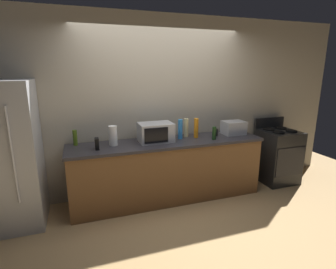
{
  "coord_description": "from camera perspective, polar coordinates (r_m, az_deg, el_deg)",
  "views": [
    {
      "loc": [
        -1.19,
        -3.07,
        1.93
      ],
      "look_at": [
        0.0,
        0.4,
        1.0
      ],
      "focal_mm": 28.11,
      "sensor_mm": 36.0,
      "label": 1
    }
  ],
  "objects": [
    {
      "name": "ground_plane",
      "position": [
        3.81,
        2.03,
        -16.17
      ],
      "size": [
        8.0,
        8.0,
        0.0
      ],
      "primitive_type": "plane",
      "color": "tan"
    },
    {
      "name": "back_wall",
      "position": [
        4.1,
        -1.87,
        6.08
      ],
      "size": [
        6.4,
        0.1,
        2.7
      ],
      "primitive_type": "cube",
      "color": "#B2A893",
      "rests_on": "ground_plane"
    },
    {
      "name": "counter_run",
      "position": [
        3.95,
        0.0,
        -7.73
      ],
      "size": [
        2.84,
        0.64,
        0.9
      ],
      "color": "brown",
      "rests_on": "ground_plane"
    },
    {
      "name": "refrigerator",
      "position": [
        3.72,
        -31.52,
        -4.01
      ],
      "size": [
        0.72,
        0.73,
        1.8
      ],
      "color": "#B7BABF",
      "rests_on": "ground_plane"
    },
    {
      "name": "stove_range",
      "position": [
        4.94,
        22.6,
        -4.22
      ],
      "size": [
        0.6,
        0.61,
        1.08
      ],
      "color": "black",
      "rests_on": "ground_plane"
    },
    {
      "name": "microwave",
      "position": [
        3.77,
        -2.7,
        0.48
      ],
      "size": [
        0.48,
        0.35,
        0.27
      ],
      "color": "#B7BABF",
      "rests_on": "counter_run"
    },
    {
      "name": "toaster_oven",
      "position": [
        4.32,
        14.02,
        1.44
      ],
      "size": [
        0.34,
        0.26,
        0.21
      ],
      "primitive_type": "cube",
      "color": "#B7BABF",
      "rests_on": "counter_run"
    },
    {
      "name": "paper_towel_roll",
      "position": [
        3.65,
        -11.86,
        -0.25
      ],
      "size": [
        0.12,
        0.12,
        0.27
      ],
      "primitive_type": "cylinder",
      "color": "white",
      "rests_on": "counter_run"
    },
    {
      "name": "cordless_phone",
      "position": [
        3.53,
        -15.17,
        -1.95
      ],
      "size": [
        0.05,
        0.11,
        0.15
      ],
      "primitive_type": "cube",
      "rotation": [
        0.0,
        0.0,
        0.0
      ],
      "color": "black",
      "rests_on": "counter_run"
    },
    {
      "name": "bottle_spray_cleaner",
      "position": [
        3.91,
        2.69,
        1.17
      ],
      "size": [
        0.07,
        0.07,
        0.29
      ],
      "primitive_type": "cylinder",
      "color": "#338CE5",
      "rests_on": "counter_run"
    },
    {
      "name": "bottle_dish_soap",
      "position": [
        4.0,
        6.12,
        1.41
      ],
      "size": [
        0.07,
        0.07,
        0.3
      ],
      "primitive_type": "cylinder",
      "color": "orange",
      "rests_on": "counter_run"
    },
    {
      "name": "bottle_hand_soap",
      "position": [
        4.03,
        3.96,
        1.47
      ],
      "size": [
        0.07,
        0.07,
        0.28
      ],
      "primitive_type": "cylinder",
      "color": "beige",
      "rests_on": "counter_run"
    },
    {
      "name": "bottle_wine",
      "position": [
        3.94,
        9.98,
        0.29
      ],
      "size": [
        0.06,
        0.06,
        0.19
      ],
      "primitive_type": "cylinder",
      "color": "#1E3F19",
      "rests_on": "counter_run"
    },
    {
      "name": "bottle_olive_oil",
      "position": [
        3.8,
        -19.5,
        -0.66
      ],
      "size": [
        0.06,
        0.06,
        0.21
      ],
      "primitive_type": "cylinder",
      "color": "#4C6B19",
      "rests_on": "counter_run"
    },
    {
      "name": "mug_black",
      "position": [
        4.18,
        10.21,
        0.5
      ],
      "size": [
        0.08,
        0.08,
        0.11
      ],
      "primitive_type": "cylinder",
      "color": "black",
      "rests_on": "counter_run"
    }
  ]
}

